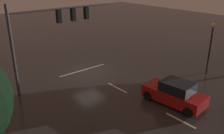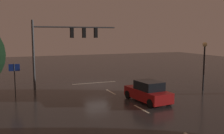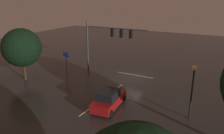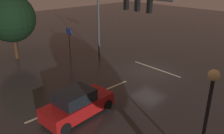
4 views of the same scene
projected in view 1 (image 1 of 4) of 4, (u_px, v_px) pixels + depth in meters
name	position (u px, v px, depth m)	size (l,w,h in m)	color
ground_plane	(89.00, 73.00, 22.48)	(80.00, 80.00, 0.00)	#2D2B2B
traffic_signal_assembly	(51.00, 26.00, 18.50)	(8.49, 0.47, 6.71)	#383A3D
lane_dash_far	(117.00, 88.00, 19.62)	(2.20, 0.16, 0.01)	beige
lane_dash_mid	(180.00, 120.00, 15.33)	(2.20, 0.16, 0.01)	beige
stop_bar	(83.00, 70.00, 23.14)	(5.00, 0.16, 0.01)	beige
car_approaching	(175.00, 93.00, 17.01)	(2.26, 4.50, 1.70)	maroon
street_lamp_left_kerb	(211.00, 38.00, 21.27)	(0.44, 0.44, 4.63)	black
route_sign	(0.00, 88.00, 14.86)	(0.90, 0.15, 2.89)	#383A3D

